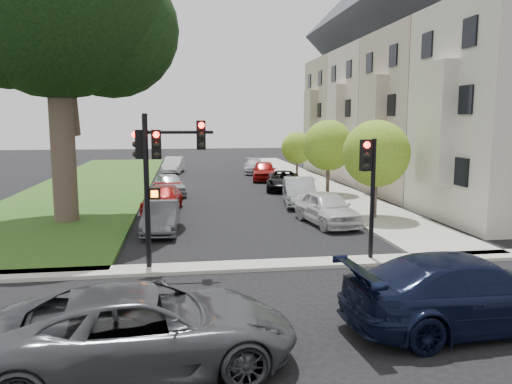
{
  "coord_description": "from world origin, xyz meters",
  "views": [
    {
      "loc": [
        -2.68,
        -13.27,
        4.67
      ],
      "look_at": [
        0.0,
        5.0,
        2.0
      ],
      "focal_mm": 35.0,
      "sensor_mm": 36.0,
      "label": 1
    }
  ],
  "objects": [
    {
      "name": "grass_strip",
      "position": [
        -9.0,
        24.0,
        0.06
      ],
      "size": [
        8.0,
        44.0,
        0.12
      ],
      "primitive_type": "cube",
      "color": "#34651A",
      "rests_on": "ground"
    },
    {
      "name": "traffic_signal_secondary",
      "position": [
        3.32,
        2.19,
        2.84
      ],
      "size": [
        0.55,
        0.44,
        4.07
      ],
      "color": "black",
      "rests_on": "ground"
    },
    {
      "name": "house_d",
      "position": [
        12.45,
        30.5,
        6.93
      ],
      "size": [
        7.7,
        7.55,
        15.97
      ],
      "color": "gray",
      "rests_on": "ground"
    },
    {
      "name": "car_cross_near",
      "position": [
        -3.46,
        -4.19,
        0.8
      ],
      "size": [
        6.03,
        3.35,
        1.6
      ],
      "primitive_type": "imported",
      "rotation": [
        0.0,
        0.0,
        1.7
      ],
      "color": "#3F4247",
      "rests_on": "ground"
    },
    {
      "name": "car_parked_4",
      "position": [
        3.54,
        30.12,
        0.64
      ],
      "size": [
        2.31,
        4.6,
        1.28
      ],
      "primitive_type": "imported",
      "rotation": [
        0.0,
        0.0,
        -0.12
      ],
      "color": "#999BA0",
      "rests_on": "ground"
    },
    {
      "name": "ground",
      "position": [
        0.0,
        0.0,
        0.0
      ],
      "size": [
        140.0,
        140.0,
        0.0
      ],
      "primitive_type": "plane",
      "color": "black",
      "rests_on": "ground"
    },
    {
      "name": "small_tree_b",
      "position": [
        6.2,
        16.53,
        3.11
      ],
      "size": [
        3.12,
        3.12,
        4.68
      ],
      "color": "brown",
      "rests_on": "ground"
    },
    {
      "name": "car_parked_2",
      "position": [
        3.95,
        19.35,
        0.64
      ],
      "size": [
        3.03,
        4.97,
        1.29
      ],
      "primitive_type": "imported",
      "rotation": [
        0.0,
        0.0,
        -0.21
      ],
      "color": "black",
      "rests_on": "ground"
    },
    {
      "name": "car_parked_7",
      "position": [
        -3.54,
        18.14,
        0.68
      ],
      "size": [
        2.29,
        4.22,
        1.36
      ],
      "primitive_type": "imported",
      "rotation": [
        0.0,
        0.0,
        0.18
      ],
      "color": "#999BA0",
      "rests_on": "ground"
    },
    {
      "name": "sidewalk_cross",
      "position": [
        0.0,
        2.0,
        0.06
      ],
      "size": [
        60.0,
        1.0,
        0.12
      ],
      "primitive_type": "cube",
      "color": "#A6A296",
      "rests_on": "ground"
    },
    {
      "name": "small_tree_a",
      "position": [
        6.2,
        8.81,
        3.12
      ],
      "size": [
        3.12,
        3.12,
        4.69
      ],
      "color": "brown",
      "rests_on": "ground"
    },
    {
      "name": "sidewalk_right",
      "position": [
        6.75,
        24.0,
        0.06
      ],
      "size": [
        3.5,
        44.0,
        0.12
      ],
      "primitive_type": "cube",
      "color": "#A6A296",
      "rests_on": "ground"
    },
    {
      "name": "car_parked_0",
      "position": [
        3.68,
        8.11,
        0.75
      ],
      "size": [
        2.38,
        4.59,
        1.49
      ],
      "primitive_type": "imported",
      "rotation": [
        0.0,
        0.0,
        0.14
      ],
      "color": "silver",
      "rests_on": "ground"
    },
    {
      "name": "car_parked_6",
      "position": [
        -3.76,
        12.53,
        0.64
      ],
      "size": [
        2.18,
        4.56,
        1.28
      ],
      "primitive_type": "imported",
      "rotation": [
        0.0,
        0.0,
        -0.09
      ],
      "color": "maroon",
      "rests_on": "ground"
    },
    {
      "name": "house_c",
      "position": [
        12.45,
        23.0,
        6.93
      ],
      "size": [
        7.7,
        7.55,
        15.97
      ],
      "color": "#ADA094",
      "rests_on": "ground"
    },
    {
      "name": "traffic_signal_main",
      "position": [
        -3.42,
        2.23,
        3.36
      ],
      "size": [
        2.38,
        0.62,
        4.87
      ],
      "color": "black",
      "rests_on": "ground"
    },
    {
      "name": "house_b",
      "position": [
        12.45,
        15.5,
        6.93
      ],
      "size": [
        7.7,
        7.55,
        15.97
      ],
      "color": "#A0968A",
      "rests_on": "ground"
    },
    {
      "name": "car_cross_far",
      "position": [
        3.6,
        -3.32,
        0.84
      ],
      "size": [
        5.95,
        2.81,
        1.68
      ],
      "primitive_type": "imported",
      "rotation": [
        0.0,
        0.0,
        1.65
      ],
      "color": "black",
      "rests_on": "ground"
    },
    {
      "name": "car_parked_9",
      "position": [
        -3.52,
        31.6,
        0.71
      ],
      "size": [
        2.06,
        4.45,
        1.41
      ],
      "primitive_type": "imported",
      "rotation": [
        0.0,
        0.0,
        -0.13
      ],
      "color": "silver",
      "rests_on": "ground"
    },
    {
      "name": "car_parked_5",
      "position": [
        -3.64,
        7.51,
        0.64
      ],
      "size": [
        1.51,
        3.96,
        1.29
      ],
      "primitive_type": "imported",
      "rotation": [
        0.0,
        0.0,
        -0.04
      ],
      "color": "#3F4247",
      "rests_on": "ground"
    },
    {
      "name": "car_parked_3",
      "position": [
        3.54,
        24.87,
        0.76
      ],
      "size": [
        2.39,
        4.67,
        1.52
      ],
      "primitive_type": "imported",
      "rotation": [
        0.0,
        0.0,
        -0.14
      ],
      "color": "maroon",
      "rests_on": "ground"
    },
    {
      "name": "car_parked_1",
      "position": [
        3.64,
        13.41,
        0.75
      ],
      "size": [
        2.19,
        4.74,
        1.5
      ],
      "primitive_type": "imported",
      "rotation": [
        0.0,
        0.0,
        -0.14
      ],
      "color": "#999BA0",
      "rests_on": "ground"
    },
    {
      "name": "small_tree_c",
      "position": [
        6.2,
        24.99,
        2.49
      ],
      "size": [
        2.5,
        2.5,
        3.75
      ],
      "color": "brown",
      "rests_on": "ground"
    }
  ]
}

